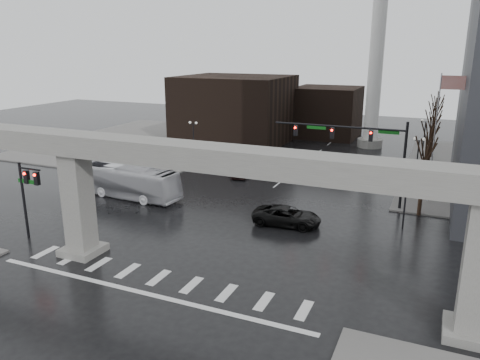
# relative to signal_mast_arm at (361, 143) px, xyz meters

# --- Properties ---
(ground) EXTENTS (160.00, 160.00, 0.00)m
(ground) POSITION_rel_signal_mast_arm_xyz_m (-8.99, -18.80, -5.83)
(ground) COLOR black
(ground) RESTS_ON ground
(sidewalk_nw) EXTENTS (28.00, 36.00, 0.15)m
(sidewalk_nw) POSITION_rel_signal_mast_arm_xyz_m (-34.99, 17.20, -5.75)
(sidewalk_nw) COLOR slate
(sidewalk_nw) RESTS_ON ground
(elevated_guideway) EXTENTS (48.00, 2.60, 8.70)m
(elevated_guideway) POSITION_rel_signal_mast_arm_xyz_m (-7.73, -18.80, 1.05)
(elevated_guideway) COLOR gray
(elevated_guideway) RESTS_ON ground
(building_far_left) EXTENTS (16.00, 14.00, 10.00)m
(building_far_left) POSITION_rel_signal_mast_arm_xyz_m (-22.99, 23.20, -0.83)
(building_far_left) COLOR black
(building_far_left) RESTS_ON ground
(building_far_mid) EXTENTS (10.00, 10.00, 8.00)m
(building_far_mid) POSITION_rel_signal_mast_arm_xyz_m (-10.99, 33.20, -1.83)
(building_far_mid) COLOR black
(building_far_mid) RESTS_ON ground
(smokestack) EXTENTS (3.60, 3.60, 30.00)m
(smokestack) POSITION_rel_signal_mast_arm_xyz_m (-2.99, 27.20, 7.52)
(smokestack) COLOR white
(smokestack) RESTS_ON ground
(signal_mast_arm) EXTENTS (12.12, 0.43, 8.00)m
(signal_mast_arm) POSITION_rel_signal_mast_arm_xyz_m (0.00, 0.00, 0.00)
(signal_mast_arm) COLOR black
(signal_mast_arm) RESTS_ON ground
(signal_left_pole) EXTENTS (2.30, 0.30, 6.00)m
(signal_left_pole) POSITION_rel_signal_mast_arm_xyz_m (-21.24, -18.30, -1.76)
(signal_left_pole) COLOR black
(signal_left_pole) RESTS_ON ground
(flagpole_assembly) EXTENTS (2.06, 0.12, 12.00)m
(flagpole_assembly) POSITION_rel_signal_mast_arm_xyz_m (6.30, 3.20, 1.70)
(flagpole_assembly) COLOR silver
(flagpole_assembly) RESTS_ON ground
(lamp_right_0) EXTENTS (1.22, 0.32, 5.11)m
(lamp_right_0) POSITION_rel_signal_mast_arm_xyz_m (4.51, -4.80, -2.36)
(lamp_right_0) COLOR black
(lamp_right_0) RESTS_ON ground
(lamp_right_1) EXTENTS (1.22, 0.32, 5.11)m
(lamp_right_1) POSITION_rel_signal_mast_arm_xyz_m (4.51, 9.20, -2.36)
(lamp_right_1) COLOR black
(lamp_right_1) RESTS_ON ground
(lamp_right_2) EXTENTS (1.22, 0.32, 5.11)m
(lamp_right_2) POSITION_rel_signal_mast_arm_xyz_m (4.51, 23.20, -2.36)
(lamp_right_2) COLOR black
(lamp_right_2) RESTS_ON ground
(lamp_left_0) EXTENTS (1.22, 0.32, 5.11)m
(lamp_left_0) POSITION_rel_signal_mast_arm_xyz_m (-22.49, -4.80, -2.36)
(lamp_left_0) COLOR black
(lamp_left_0) RESTS_ON ground
(lamp_left_1) EXTENTS (1.22, 0.32, 5.11)m
(lamp_left_1) POSITION_rel_signal_mast_arm_xyz_m (-22.49, 9.20, -2.36)
(lamp_left_1) COLOR black
(lamp_left_1) RESTS_ON ground
(lamp_left_2) EXTENTS (1.22, 0.32, 5.11)m
(lamp_left_2) POSITION_rel_signal_mast_arm_xyz_m (-22.49, 23.20, -2.36)
(lamp_left_2) COLOR black
(lamp_left_2) RESTS_ON ground
(tree_right_0) EXTENTS (1.09, 1.58, 7.50)m
(tree_right_0) POSITION_rel_signal_mast_arm_xyz_m (5.54, -0.78, -3.04)
(tree_right_0) COLOR black
(tree_right_0) RESTS_ON ground
(tree_right_1) EXTENTS (1.09, 1.61, 7.67)m
(tree_right_1) POSITION_rel_signal_mast_arm_xyz_m (5.54, 7.22, -2.98)
(tree_right_1) COLOR black
(tree_right_1) RESTS_ON ground
(tree_right_2) EXTENTS (1.10, 1.63, 7.85)m
(tree_right_2) POSITION_rel_signal_mast_arm_xyz_m (5.54, 15.22, -2.91)
(tree_right_2) COLOR black
(tree_right_2) RESTS_ON ground
(tree_right_3) EXTENTS (1.11, 1.66, 8.02)m
(tree_right_3) POSITION_rel_signal_mast_arm_xyz_m (5.54, 23.22, -2.85)
(tree_right_3) COLOR black
(tree_right_3) RESTS_ON ground
(tree_right_4) EXTENTS (1.12, 1.69, 8.19)m
(tree_right_4) POSITION_rel_signal_mast_arm_xyz_m (5.54, 31.22, -2.79)
(tree_right_4) COLOR black
(tree_right_4) RESTS_ON ground
(pickup_truck) EXTENTS (5.78, 2.97, 1.56)m
(pickup_truck) POSITION_rel_signal_mast_arm_xyz_m (-4.37, -7.75, -5.05)
(pickup_truck) COLOR black
(pickup_truck) RESTS_ON ground
(city_bus) EXTENTS (11.66, 3.63, 3.20)m
(city_bus) POSITION_rel_signal_mast_arm_xyz_m (-21.06, -6.80, -4.23)
(city_bus) COLOR silver
(city_bus) RESTS_ON ground
(far_car) EXTENTS (2.40, 4.53, 1.47)m
(far_car) POSITION_rel_signal_mast_arm_xyz_m (-13.79, 4.66, -5.09)
(far_car) COLOR black
(far_car) RESTS_ON ground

